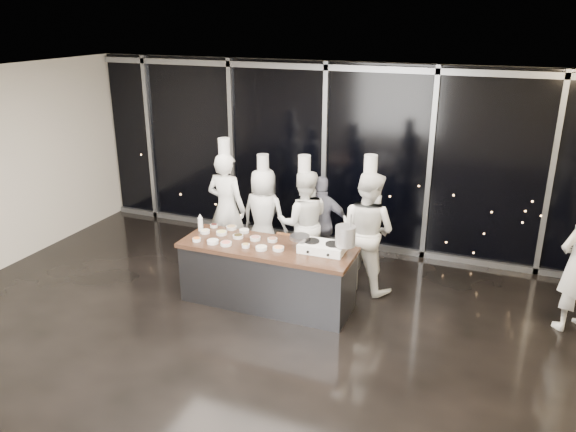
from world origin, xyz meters
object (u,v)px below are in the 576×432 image
(chef_far_left, at_px, (227,207))
(chef_right, at_px, (367,231))
(frying_pan, at_px, (299,237))
(stock_pot, at_px, (345,236))
(chef_center, at_px, (304,223))
(demo_counter, at_px, (267,275))
(stove, at_px, (322,247))
(guest, at_px, (321,224))
(chef_left, at_px, (264,215))

(chef_far_left, relative_size, chef_right, 1.01)
(frying_pan, bearing_deg, stock_pot, 0.17)
(stock_pot, relative_size, chef_center, 0.14)
(stock_pot, bearing_deg, chef_center, 133.06)
(frying_pan, distance_m, stock_pot, 0.66)
(demo_counter, relative_size, stove, 4.01)
(stove, distance_m, stock_pot, 0.38)
(frying_pan, height_order, stock_pot, stock_pot)
(chef_center, relative_size, guest, 1.25)
(stove, distance_m, chef_far_left, 2.23)
(frying_pan, height_order, guest, guest)
(chef_far_left, distance_m, guest, 1.58)
(frying_pan, distance_m, chef_left, 1.69)
(stove, height_order, chef_right, chef_right)
(stove, xyz_separation_m, chef_left, (-1.43, 1.25, -0.15))
(demo_counter, distance_m, chef_far_left, 1.71)
(stove, xyz_separation_m, frying_pan, (-0.33, -0.01, 0.10))
(stove, distance_m, chef_center, 1.22)
(guest, bearing_deg, stock_pot, 109.46)
(chef_far_left, height_order, guest, chef_far_left)
(stock_pot, distance_m, chef_left, 2.18)
(chef_left, bearing_deg, demo_counter, 119.73)
(stock_pot, height_order, chef_center, chef_center)
(demo_counter, xyz_separation_m, frying_pan, (0.45, 0.08, 0.61))
(chef_center, bearing_deg, frying_pan, 84.47)
(stove, bearing_deg, stock_pot, -1.03)
(demo_counter, bearing_deg, frying_pan, 10.47)
(demo_counter, bearing_deg, chef_left, 115.88)
(demo_counter, height_order, chef_center, chef_center)
(chef_far_left, relative_size, guest, 1.35)
(demo_counter, height_order, stock_pot, stock_pot)
(frying_pan, relative_size, chef_right, 0.23)
(chef_left, bearing_deg, chef_center, 168.32)
(chef_far_left, bearing_deg, chef_right, -177.72)
(demo_counter, distance_m, stock_pot, 1.32)
(guest, relative_size, chef_right, 0.75)
(chef_far_left, relative_size, chef_left, 1.14)
(demo_counter, distance_m, guest, 1.47)
(stove, relative_size, chef_far_left, 0.29)
(chef_far_left, bearing_deg, chef_center, -174.43)
(demo_counter, relative_size, frying_pan, 5.14)
(demo_counter, height_order, guest, guest)
(demo_counter, bearing_deg, stove, 6.88)
(chef_right, bearing_deg, frying_pan, 71.56)
(chef_left, bearing_deg, stove, 142.75)
(chef_center, bearing_deg, chef_far_left, -21.44)
(chef_far_left, distance_m, chef_right, 2.38)
(guest, xyz_separation_m, chef_right, (0.84, -0.39, 0.15))
(stock_pot, bearing_deg, stove, 179.67)
(chef_left, bearing_deg, guest, -173.11)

